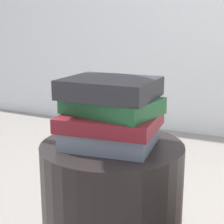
% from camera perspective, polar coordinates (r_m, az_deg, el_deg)
% --- Properties ---
extents(book_slate, '(0.25, 0.22, 0.05)m').
position_cam_1_polar(book_slate, '(0.99, -0.25, -3.85)').
color(book_slate, slate).
rests_on(book_slate, side_table).
extents(book_maroon, '(0.27, 0.23, 0.04)m').
position_cam_1_polar(book_maroon, '(0.98, -0.46, -1.44)').
color(book_maroon, maroon).
rests_on(book_maroon, book_slate).
extents(book_forest, '(0.27, 0.21, 0.04)m').
position_cam_1_polar(book_forest, '(0.98, -0.02, 1.07)').
color(book_forest, '#1E512D').
rests_on(book_forest, book_maroon).
extents(book_charcoal, '(0.24, 0.20, 0.05)m').
position_cam_1_polar(book_charcoal, '(0.97, -0.34, 3.78)').
color(book_charcoal, '#28282D').
rests_on(book_charcoal, book_forest).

